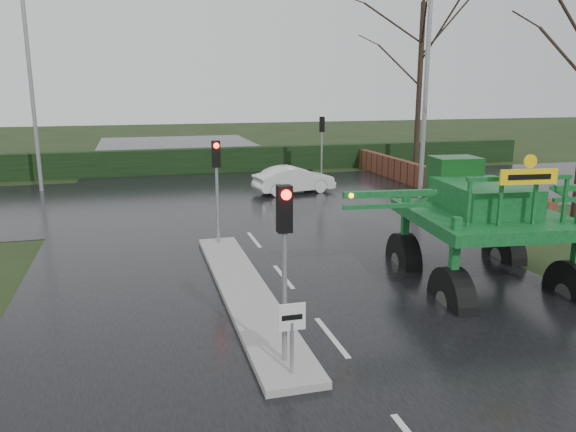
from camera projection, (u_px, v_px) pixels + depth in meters
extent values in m
plane|color=black|center=(331.00, 338.00, 11.93)|extent=(140.00, 140.00, 0.00)
cube|color=black|center=(243.00, 227.00, 21.32)|extent=(14.00, 80.00, 0.02)
cube|color=black|center=(220.00, 197.00, 26.96)|extent=(80.00, 12.00, 0.02)
cube|color=gray|center=(244.00, 291.00, 14.39)|extent=(1.20, 10.00, 0.16)
cube|color=black|center=(200.00, 161.00, 34.31)|extent=(44.00, 0.90, 1.50)
cube|color=#592D1E|center=(418.00, 176.00, 29.52)|extent=(0.40, 20.00, 1.20)
cylinder|color=gray|center=(292.00, 348.00, 10.04)|extent=(0.07, 0.07, 1.00)
cube|color=silver|center=(292.00, 317.00, 9.90)|extent=(0.50, 0.04, 0.50)
cube|color=black|center=(292.00, 317.00, 9.88)|extent=(0.38, 0.01, 0.10)
cylinder|color=gray|center=(284.00, 281.00, 10.26)|extent=(0.10, 0.10, 3.50)
cube|color=black|center=(284.00, 209.00, 9.95)|extent=(0.26, 0.22, 0.85)
sphere|color=#FF0C07|center=(286.00, 195.00, 9.77)|extent=(0.18, 0.18, 0.18)
cylinder|color=gray|center=(217.00, 195.00, 18.24)|extent=(0.10, 0.10, 3.50)
cube|color=black|center=(216.00, 154.00, 17.94)|extent=(0.26, 0.22, 0.85)
sphere|color=#FF0C07|center=(216.00, 146.00, 17.75)|extent=(0.18, 0.18, 0.18)
cylinder|color=gray|center=(322.00, 148.00, 31.99)|extent=(0.10, 0.10, 3.50)
cube|color=black|center=(322.00, 124.00, 31.68)|extent=(0.26, 0.22, 0.85)
sphere|color=#FF0C07|center=(321.00, 119.00, 31.74)|extent=(0.18, 0.18, 0.18)
cylinder|color=gray|center=(426.00, 91.00, 24.25)|extent=(0.20, 0.20, 10.00)
cylinder|color=gray|center=(32.00, 90.00, 27.40)|extent=(0.20, 0.20, 10.00)
cylinder|color=black|center=(419.00, 90.00, 33.86)|extent=(0.32, 0.32, 10.00)
cylinder|color=black|center=(368.00, 252.00, 14.93)|extent=(0.69, 1.86, 1.82)
cylinder|color=#595B56|center=(368.00, 252.00, 14.93)|extent=(0.60, 0.69, 0.64)
cube|color=#0C451A|center=(370.00, 210.00, 14.67)|extent=(0.22, 0.22, 2.10)
cylinder|color=black|center=(483.00, 247.00, 15.45)|extent=(0.69, 1.86, 1.82)
cylinder|color=#595B56|center=(483.00, 247.00, 15.45)|extent=(0.60, 0.69, 0.64)
cube|color=#0C451A|center=(486.00, 206.00, 15.19)|extent=(0.22, 0.22, 2.10)
cylinder|color=black|center=(415.00, 297.00, 11.78)|extent=(0.69, 1.86, 1.82)
cylinder|color=#595B56|center=(415.00, 297.00, 11.78)|extent=(0.60, 0.69, 0.64)
cube|color=#0C451A|center=(418.00, 245.00, 11.52)|extent=(0.22, 0.22, 2.10)
cylinder|color=black|center=(557.00, 288.00, 12.30)|extent=(0.69, 1.86, 1.82)
cylinder|color=#595B56|center=(557.00, 288.00, 12.30)|extent=(0.60, 0.69, 0.64)
cube|color=#0C451A|center=(563.00, 238.00, 12.04)|extent=(0.22, 0.22, 2.10)
cube|color=#0C451A|center=(458.00, 198.00, 13.22)|extent=(4.26, 4.74, 0.32)
cube|color=#0C451A|center=(456.00, 176.00, 13.28)|extent=(2.28, 2.93, 0.82)
cube|color=#0F4316|center=(426.00, 154.00, 14.96)|extent=(1.47, 1.23, 1.18)
cube|color=#0C451A|center=(495.00, 149.00, 11.52)|extent=(2.73, 0.39, 0.11)
cube|color=#0C451A|center=(343.00, 169.00, 12.22)|extent=(2.37, 0.41, 0.16)
sphere|color=orange|center=(299.00, 171.00, 11.97)|extent=(0.13, 0.13, 0.13)
cube|color=yellow|center=(505.00, 146.00, 11.15)|extent=(1.46, 0.20, 0.36)
cube|color=black|center=(505.00, 146.00, 11.15)|extent=(1.09, 0.12, 0.13)
cylinder|color=yellow|center=(507.00, 128.00, 11.06)|extent=(0.33, 0.07, 0.33)
imported|color=silver|center=(294.00, 193.00, 28.00)|extent=(4.21, 2.07, 1.33)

